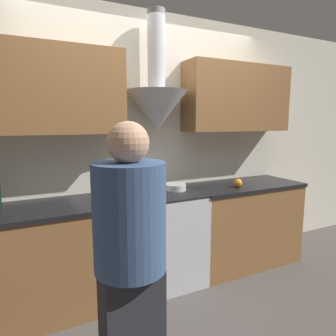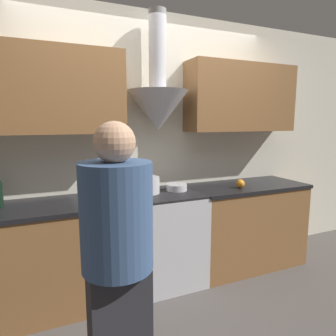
# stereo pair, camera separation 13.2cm
# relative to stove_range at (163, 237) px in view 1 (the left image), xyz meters

# --- Properties ---
(ground_plane) EXTENTS (12.00, 12.00, 0.00)m
(ground_plane) POSITION_rel_stove_range_xyz_m (0.00, -0.30, -0.45)
(ground_plane) COLOR #4C4744
(wall_back) EXTENTS (8.40, 0.58, 2.60)m
(wall_back) POSITION_rel_stove_range_xyz_m (-0.05, 0.26, 1.03)
(wall_back) COLOR silver
(wall_back) RESTS_ON ground_plane
(counter_left) EXTENTS (1.52, 0.62, 0.89)m
(counter_left) POSITION_rel_stove_range_xyz_m (-1.09, -0.00, -0.00)
(counter_left) COLOR brown
(counter_left) RESTS_ON ground_plane
(counter_right) EXTENTS (1.25, 0.62, 0.89)m
(counter_right) POSITION_rel_stove_range_xyz_m (0.96, -0.00, -0.00)
(counter_right) COLOR brown
(counter_right) RESTS_ON ground_plane
(stove_range) EXTENTS (0.68, 0.60, 0.89)m
(stove_range) POSITION_rel_stove_range_xyz_m (0.00, 0.00, 0.00)
(stove_range) COLOR silver
(stove_range) RESTS_ON ground_plane
(stock_pot) EXTENTS (0.25, 0.25, 0.15)m
(stock_pot) POSITION_rel_stove_range_xyz_m (-0.15, 0.06, 0.52)
(stock_pot) COLOR silver
(stock_pot) RESTS_ON stove_range
(mixing_bowl) EXTENTS (0.20, 0.20, 0.06)m
(mixing_bowl) POSITION_rel_stove_range_xyz_m (0.15, 0.04, 0.47)
(mixing_bowl) COLOR silver
(mixing_bowl) RESTS_ON stove_range
(orange_fruit) EXTENTS (0.09, 0.09, 0.09)m
(orange_fruit) POSITION_rel_stove_range_xyz_m (0.79, -0.12, 0.48)
(orange_fruit) COLOR orange
(orange_fruit) RESTS_ON counter_right
(person_foreground_left) EXTENTS (0.35, 0.35, 1.56)m
(person_foreground_left) POSITION_rel_stove_range_xyz_m (-0.74, -1.17, 0.40)
(person_foreground_left) COLOR #28282D
(person_foreground_left) RESTS_ON ground_plane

